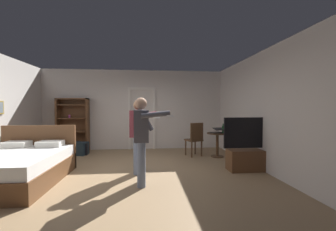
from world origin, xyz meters
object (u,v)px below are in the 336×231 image
laptop (217,131)px  suitcase_small (78,148)px  bed (16,167)px  tv_flatscreen (249,154)px  person_striped_shirt (139,131)px  bookshelf (73,123)px  wooden_chair (195,138)px  person_blue_shirt (142,135)px  side_table (217,141)px  bottle_on_table (223,129)px  suitcase_dark (78,149)px

laptop → suitcase_small: size_ratio=0.77×
bed → tv_flatscreen: tv_flatscreen is taller
person_striped_shirt → bookshelf: bearing=131.3°
bed → person_striped_shirt: size_ratio=1.28×
bed → bookshelf: bearing=88.6°
tv_flatscreen → wooden_chair: 1.76m
laptop → person_blue_shirt: (-2.11, -2.00, 0.18)m
wooden_chair → person_blue_shirt: (-1.50, -2.17, 0.39)m
side_table → laptop: laptop is taller
laptop → wooden_chair: (-0.61, 0.17, -0.21)m
bottle_on_table → wooden_chair: 0.84m
wooden_chair → laptop: bearing=-15.7°
bottle_on_table → person_striped_shirt: (-2.35, -1.21, 0.11)m
tv_flatscreen → person_blue_shirt: (-2.40, -0.67, 0.57)m
bed → side_table: bearing=20.5°
bed → suitcase_dark: 2.44m
bookshelf → person_striped_shirt: bookshelf is taller
person_blue_shirt → bed: bearing=171.7°
bottle_on_table → person_striped_shirt: 2.64m
side_table → wooden_chair: size_ratio=0.71×
bed → person_striped_shirt: 2.43m
side_table → person_blue_shirt: (-2.13, -2.04, 0.46)m
wooden_chair → suitcase_small: 3.56m
wooden_chair → person_striped_shirt: (-1.58, -1.42, 0.38)m
tv_flatscreen → laptop: tv_flatscreen is taller
laptop → person_striped_shirt: 2.53m
bookshelf → side_table: bearing=-15.8°
bed → wooden_chair: size_ratio=2.06×
bed → bottle_on_table: (4.66, 1.61, 0.51)m
wooden_chair → suitcase_small: size_ratio=1.83×
bed → tv_flatscreen: bearing=3.8°
bookshelf → tv_flatscreen: (4.72, -2.63, -0.58)m
tv_flatscreen → side_table: (-0.27, 1.37, 0.10)m
suitcase_small → bookshelf: bearing=135.1°
person_blue_shirt → suitcase_small: (-2.00, 2.72, -0.74)m
bookshelf → laptop: bearing=-16.3°
wooden_chair → person_striped_shirt: 2.16m
suitcase_dark → person_blue_shirt: bearing=-55.7°
side_table → laptop: (-0.02, -0.04, 0.28)m
suitcase_dark → laptop: bearing=-12.3°
bottle_on_table → person_blue_shirt: 3.00m
person_blue_shirt → suitcase_dark: bearing=126.1°
tv_flatscreen → suitcase_dark: bearing=154.6°
suitcase_dark → bottle_on_table: bearing=-12.4°
suitcase_dark → suitcase_small: suitcase_small is taller
tv_flatscreen → bed: bearing=-176.2°
wooden_chair → suitcase_small: (-3.50, 0.55, -0.35)m
suitcase_small → suitcase_dark: bearing=119.3°
person_blue_shirt → person_striped_shirt: (-0.08, 0.75, -0.00)m
tv_flatscreen → laptop: 1.42m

